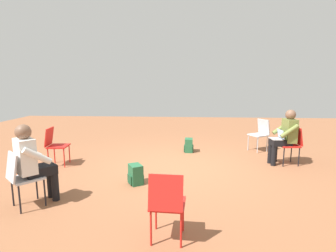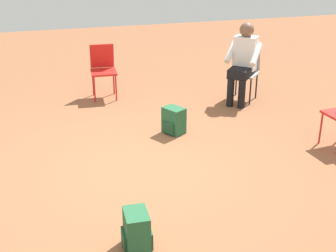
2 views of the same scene
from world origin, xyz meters
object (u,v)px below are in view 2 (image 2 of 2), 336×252
chair_north (103,67)px  backpack_by_empty_chair (174,122)px  chair_northeast (246,69)px  person_in_white (243,59)px  backpack_near_laptop_user (137,233)px

chair_north → backpack_by_empty_chair: 1.88m
chair_north → chair_northeast: (2.17, -0.70, 0.00)m
backpack_by_empty_chair → person_in_white: bearing=33.0°
person_in_white → backpack_near_laptop_user: person_in_white is taller
chair_north → chair_northeast: 2.28m
chair_northeast → backpack_near_laptop_user: 4.14m
person_in_white → backpack_by_empty_chair: 1.72m
person_in_white → backpack_near_laptop_user: bearing=94.7°
backpack_near_laptop_user → backpack_by_empty_chair: 2.49m
chair_north → chair_northeast: same height
person_in_white → backpack_near_laptop_user: 3.99m
chair_north → person_in_white: size_ratio=0.69×
chair_north → person_in_white: person_in_white is taller
chair_northeast → person_in_white: bearing=90.0°
chair_northeast → chair_north: bearing=23.4°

